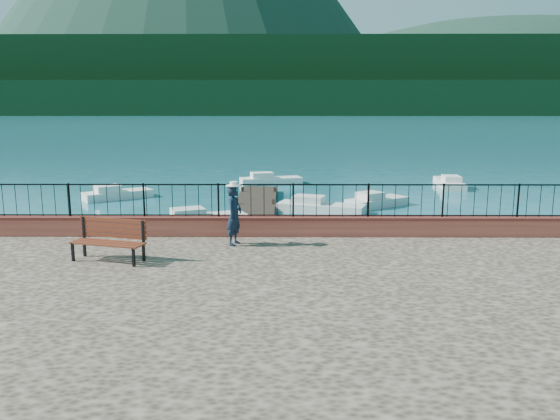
{
  "coord_description": "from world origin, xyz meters",
  "views": [
    {
      "loc": [
        -0.57,
        -12.09,
        4.99
      ],
      "look_at": [
        -0.68,
        2.0,
        2.3
      ],
      "focal_mm": 35.0,
      "sensor_mm": 36.0,
      "label": 1
    }
  ],
  "objects_px": {
    "person": "(234,216)",
    "boat_3": "(118,191)",
    "park_bench": "(109,249)",
    "boat_2": "(377,199)",
    "boat_1": "(321,204)",
    "boat_4": "(271,178)",
    "boat_5": "(449,180)",
    "boat_0": "(201,216)"
  },
  "relations": [
    {
      "from": "boat_3",
      "to": "boat_4",
      "type": "bearing_deg",
      "value": -0.42
    },
    {
      "from": "boat_2",
      "to": "boat_1",
      "type": "bearing_deg",
      "value": 174.31
    },
    {
      "from": "boat_1",
      "to": "boat_4",
      "type": "distance_m",
      "value": 10.0
    },
    {
      "from": "boat_1",
      "to": "boat_4",
      "type": "bearing_deg",
      "value": 123.94
    },
    {
      "from": "park_bench",
      "to": "boat_5",
      "type": "xyz_separation_m",
      "value": [
        14.72,
        20.91,
        -1.11
      ]
    },
    {
      "from": "park_bench",
      "to": "boat_2",
      "type": "distance_m",
      "value": 16.79
    },
    {
      "from": "boat_0",
      "to": "boat_3",
      "type": "height_order",
      "value": "same"
    },
    {
      "from": "park_bench",
      "to": "person",
      "type": "height_order",
      "value": "person"
    },
    {
      "from": "person",
      "to": "boat_4",
      "type": "bearing_deg",
      "value": 16.81
    },
    {
      "from": "boat_2",
      "to": "park_bench",
      "type": "bearing_deg",
      "value": -157.43
    },
    {
      "from": "boat_0",
      "to": "boat_3",
      "type": "xyz_separation_m",
      "value": [
        -5.6,
        6.76,
        0.0
      ]
    },
    {
      "from": "person",
      "to": "boat_4",
      "type": "distance_m",
      "value": 20.55
    },
    {
      "from": "boat_0",
      "to": "boat_4",
      "type": "relative_size",
      "value": 0.97
    },
    {
      "from": "boat_0",
      "to": "boat_1",
      "type": "xyz_separation_m",
      "value": [
        5.28,
        2.87,
        0.0
      ]
    },
    {
      "from": "boat_0",
      "to": "boat_5",
      "type": "xyz_separation_m",
      "value": [
        13.89,
        11.33,
        0.0
      ]
    },
    {
      "from": "boat_0",
      "to": "boat_2",
      "type": "relative_size",
      "value": 1.17
    },
    {
      "from": "boat_2",
      "to": "boat_4",
      "type": "distance_m",
      "value": 9.76
    },
    {
      "from": "person",
      "to": "boat_4",
      "type": "relative_size",
      "value": 0.42
    },
    {
      "from": "person",
      "to": "boat_3",
      "type": "height_order",
      "value": "person"
    },
    {
      "from": "boat_0",
      "to": "boat_4",
      "type": "bearing_deg",
      "value": 54.66
    },
    {
      "from": "park_bench",
      "to": "boat_3",
      "type": "distance_m",
      "value": 17.06
    },
    {
      "from": "person",
      "to": "boat_3",
      "type": "xyz_separation_m",
      "value": [
        -7.74,
        14.71,
        -1.63
      ]
    },
    {
      "from": "boat_1",
      "to": "boat_2",
      "type": "xyz_separation_m",
      "value": [
        2.95,
        1.63,
        0.0
      ]
    },
    {
      "from": "person",
      "to": "boat_5",
      "type": "bearing_deg",
      "value": -13.06
    },
    {
      "from": "person",
      "to": "boat_3",
      "type": "bearing_deg",
      "value": 46.04
    },
    {
      "from": "boat_5",
      "to": "boat_1",
      "type": "bearing_deg",
      "value": 140.11
    },
    {
      "from": "boat_3",
      "to": "person",
      "type": "bearing_deg",
      "value": -97.57
    },
    {
      "from": "boat_2",
      "to": "boat_3",
      "type": "distance_m",
      "value": 14.01
    },
    {
      "from": "person",
      "to": "boat_1",
      "type": "xyz_separation_m",
      "value": [
        3.14,
        10.83,
        -1.63
      ]
    },
    {
      "from": "boat_0",
      "to": "boat_1",
      "type": "bearing_deg",
      "value": 5.26
    },
    {
      "from": "boat_2",
      "to": "boat_4",
      "type": "height_order",
      "value": "same"
    },
    {
      "from": "boat_3",
      "to": "boat_5",
      "type": "relative_size",
      "value": 0.87
    },
    {
      "from": "boat_4",
      "to": "boat_5",
      "type": "bearing_deg",
      "value": -20.26
    },
    {
      "from": "park_bench",
      "to": "boat_0",
      "type": "distance_m",
      "value": 9.68
    },
    {
      "from": "park_bench",
      "to": "boat_5",
      "type": "distance_m",
      "value": 25.6
    },
    {
      "from": "person",
      "to": "boat_1",
      "type": "relative_size",
      "value": 0.4
    },
    {
      "from": "boat_1",
      "to": "boat_4",
      "type": "relative_size",
      "value": 1.04
    },
    {
      "from": "boat_1",
      "to": "boat_0",
      "type": "bearing_deg",
      "value": -132.61
    },
    {
      "from": "boat_5",
      "to": "boat_3",
      "type": "bearing_deg",
      "value": 108.81
    },
    {
      "from": "boat_0",
      "to": "boat_5",
      "type": "height_order",
      "value": "same"
    },
    {
      "from": "boat_2",
      "to": "boat_3",
      "type": "height_order",
      "value": "same"
    },
    {
      "from": "park_bench",
      "to": "person",
      "type": "xyz_separation_m",
      "value": [
        2.97,
        1.63,
        0.52
      ]
    }
  ]
}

